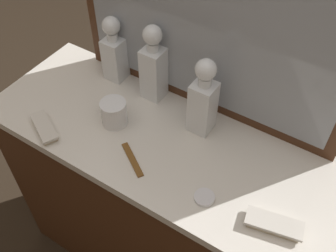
% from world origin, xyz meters
% --- Properties ---
extents(dresser, '(1.31, 0.48, 0.90)m').
position_xyz_m(dresser, '(0.00, 0.00, 0.45)').
color(dresser, '#472816').
rests_on(dresser, ground_plane).
extents(dresser_mirror, '(0.97, 0.03, 0.80)m').
position_xyz_m(dresser_mirror, '(0.00, 0.22, 1.30)').
color(dresser_mirror, '#472816').
rests_on(dresser_mirror, dresser).
extents(crystal_decanter_front, '(0.07, 0.07, 0.29)m').
position_xyz_m(crystal_decanter_front, '(-0.17, 0.17, 1.02)').
color(crystal_decanter_front, white).
rests_on(crystal_decanter_front, dresser).
extents(crystal_decanter_rear, '(0.07, 0.07, 0.26)m').
position_xyz_m(crystal_decanter_rear, '(-0.35, 0.18, 1.00)').
color(crystal_decanter_rear, white).
rests_on(crystal_decanter_rear, dresser).
extents(crystal_decanter_left, '(0.08, 0.08, 0.29)m').
position_xyz_m(crystal_decanter_left, '(0.06, 0.12, 1.01)').
color(crystal_decanter_left, white).
rests_on(crystal_decanter_left, dresser).
extents(crystal_tumbler_far_right, '(0.09, 0.09, 0.09)m').
position_xyz_m(crystal_tumbler_far_right, '(-0.20, -0.02, 0.94)').
color(crystal_tumbler_far_right, white).
rests_on(crystal_tumbler_far_right, dresser).
extents(silver_brush_right, '(0.17, 0.09, 0.02)m').
position_xyz_m(silver_brush_right, '(0.41, -0.10, 0.91)').
color(silver_brush_right, '#B7A88C').
rests_on(silver_brush_right, dresser).
extents(silver_brush_far_left, '(0.16, 0.11, 0.02)m').
position_xyz_m(silver_brush_far_left, '(-0.38, -0.18, 0.91)').
color(silver_brush_far_left, '#B7A88C').
rests_on(silver_brush_far_left, dresser).
extents(porcelain_dish, '(0.06, 0.06, 0.01)m').
position_xyz_m(porcelain_dish, '(0.21, -0.12, 0.90)').
color(porcelain_dish, silver).
rests_on(porcelain_dish, dresser).
extents(tortoiseshell_comb, '(0.13, 0.09, 0.01)m').
position_xyz_m(tortoiseshell_comb, '(-0.06, -0.12, 0.90)').
color(tortoiseshell_comb, brown).
rests_on(tortoiseshell_comb, dresser).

